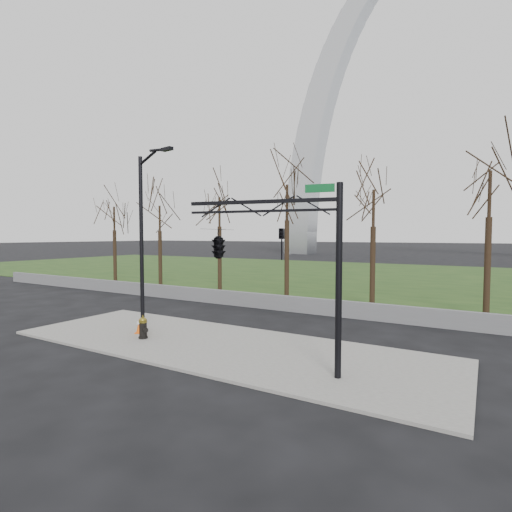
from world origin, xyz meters
The scene contains 11 objects.
ground centered at (0.00, 0.00, 0.00)m, with size 500.00×500.00×0.00m, color black.
sidewalk centered at (0.00, 0.00, 0.05)m, with size 18.00×6.00×0.10m, color slate.
grass_strip centered at (0.00, 30.00, 0.03)m, with size 120.00×40.00×0.06m, color #1F3D16.
guardrail centered at (0.00, 8.00, 0.45)m, with size 60.00×0.30×0.90m, color #59595B.
gateway_arch centered at (0.00, 75.00, 32.50)m, with size 66.00×6.00×65.00m, color #B0B3B7, non-canonical shape.
tree_row centered at (3.16, 12.00, 4.34)m, with size 52.31×4.00×8.69m.
fire_hydrant centered at (-3.20, -0.91, 0.54)m, with size 0.59×0.40×0.95m.
traffic_cone centered at (-4.03, -0.36, 0.43)m, with size 0.44×0.44×0.65m.
street_light centered at (-4.29, 0.26, 4.69)m, with size 2.37×0.61×8.21m.
traffic_signal_mast centered at (2.15, -1.70, 4.15)m, with size 5.03×2.54×6.00m.
caution_tape centered at (-3.78, -0.42, 0.58)m, with size 1.31×1.21×0.48m.
Camera 1 is at (9.14, -12.47, 4.42)m, focal length 27.46 mm.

